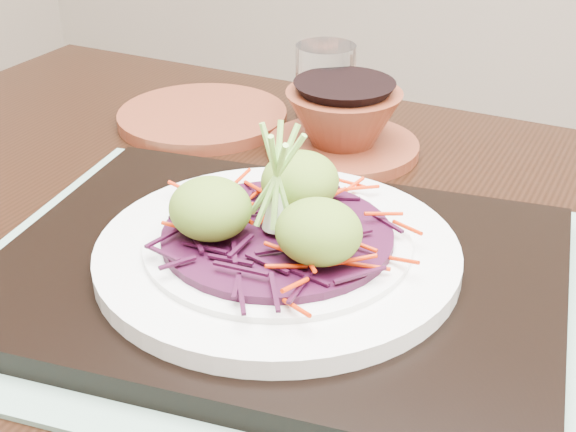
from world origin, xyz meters
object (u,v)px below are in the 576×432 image
at_px(dining_table, 311,356).
at_px(terracotta_side_plate, 202,117).
at_px(white_plate, 278,251).
at_px(serving_tray, 278,272).
at_px(water_glass, 325,87).
at_px(terracotta_bowl_set, 343,126).

xyz_separation_m(dining_table, terracotta_side_plate, (-0.23, 0.23, 0.10)).
bearing_deg(white_plate, dining_table, 75.59).
bearing_deg(serving_tray, terracotta_side_plate, 122.95).
bearing_deg(terracotta_side_plate, dining_table, -45.16).
bearing_deg(water_glass, white_plate, -75.03).
height_order(terracotta_side_plate, water_glass, water_glass).
relative_size(dining_table, serving_tray, 2.86).
relative_size(serving_tray, terracotta_side_plate, 2.20).
height_order(terracotta_side_plate, terracotta_bowl_set, terracotta_bowl_set).
relative_size(dining_table, white_plate, 4.39).
xyz_separation_m(white_plate, water_glass, (-0.09, 0.32, 0.01)).
distance_m(white_plate, water_glass, 0.33).
relative_size(dining_table, terracotta_bowl_set, 5.58).
relative_size(terracotta_side_plate, terracotta_bowl_set, 0.89).
height_order(serving_tray, terracotta_side_plate, serving_tray).
xyz_separation_m(white_plate, terracotta_side_plate, (-0.22, 0.28, -0.03)).
distance_m(white_plate, terracotta_bowl_set, 0.27).
xyz_separation_m(serving_tray, white_plate, (0.00, -0.00, 0.02)).
relative_size(serving_tray, white_plate, 1.54).
distance_m(serving_tray, water_glass, 0.34).
distance_m(serving_tray, terracotta_bowl_set, 0.27).
relative_size(dining_table, water_glass, 12.88).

